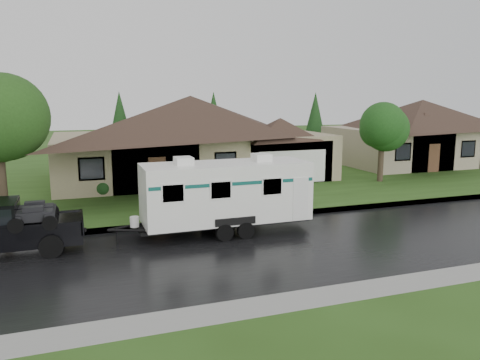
# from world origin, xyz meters

# --- Properties ---
(ground) EXTENTS (140.00, 140.00, 0.00)m
(ground) POSITION_xyz_m (0.00, 0.00, 0.00)
(ground) COLOR #2B4B17
(ground) RESTS_ON ground
(road) EXTENTS (140.00, 8.00, 0.01)m
(road) POSITION_xyz_m (0.00, -2.00, 0.01)
(road) COLOR black
(road) RESTS_ON ground
(curb) EXTENTS (140.00, 0.50, 0.15)m
(curb) POSITION_xyz_m (0.00, 2.25, 0.07)
(curb) COLOR gray
(curb) RESTS_ON ground
(lawn) EXTENTS (140.00, 26.00, 0.15)m
(lawn) POSITION_xyz_m (0.00, 15.00, 0.07)
(lawn) COLOR #2B4B17
(lawn) RESTS_ON ground
(house_main) EXTENTS (19.44, 10.80, 6.90)m
(house_main) POSITION_xyz_m (2.29, 13.84, 3.59)
(house_main) COLOR gray
(house_main) RESTS_ON lawn
(house_neighbor) EXTENTS (15.12, 9.72, 6.45)m
(house_neighbor) POSITION_xyz_m (22.27, 14.34, 3.32)
(house_neighbor) COLOR tan
(house_neighbor) RESTS_ON lawn
(tree_right_green) EXTENTS (3.06, 3.06, 5.07)m
(tree_right_green) POSITION_xyz_m (13.33, 8.01, 3.66)
(tree_right_green) COLOR #382B1E
(tree_right_green) RESTS_ON lawn
(shrub_row) EXTENTS (13.60, 1.00, 1.00)m
(shrub_row) POSITION_xyz_m (2.00, 9.30, 0.65)
(shrub_row) COLOR #143814
(shrub_row) RESTS_ON lawn
(travel_trailer) EXTENTS (7.29, 2.56, 3.27)m
(travel_trailer) POSITION_xyz_m (0.19, 0.52, 1.74)
(travel_trailer) COLOR white
(travel_trailer) RESTS_ON ground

